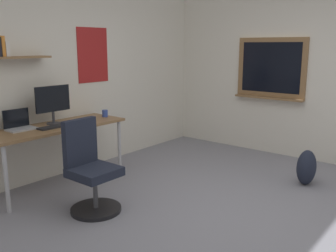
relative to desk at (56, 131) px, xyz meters
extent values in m
plane|color=gray|center=(0.59, -2.07, -0.68)|extent=(5.20, 5.20, 0.00)
cube|color=silver|center=(0.59, 0.38, 0.62)|extent=(5.00, 0.10, 2.60)
cube|color=olive|center=(-0.25, 0.23, 0.87)|extent=(0.68, 0.20, 0.02)
cube|color=#A51E1E|center=(0.88, 0.33, 0.87)|extent=(0.52, 0.01, 0.74)
cube|color=orange|center=(-0.46, 0.26, 0.99)|extent=(0.04, 0.14, 0.22)
cube|color=silver|center=(-0.41, 0.26, 0.96)|extent=(0.04, 0.14, 0.16)
cube|color=silver|center=(3.04, -2.07, 0.62)|extent=(0.10, 5.00, 2.60)
cube|color=olive|center=(2.98, -1.35, 0.67)|extent=(0.04, 1.10, 0.90)
cube|color=black|center=(2.96, -1.35, 0.67)|extent=(0.01, 0.94, 0.76)
cube|color=olive|center=(2.93, -1.35, 0.21)|extent=(0.12, 1.10, 0.03)
cube|color=olive|center=(0.00, 0.00, 0.05)|extent=(1.69, 0.61, 0.03)
cylinder|color=#B7B7BC|center=(-0.79, -0.24, -0.32)|extent=(0.04, 0.04, 0.72)
cylinder|color=#B7B7BC|center=(0.79, -0.24, -0.32)|extent=(0.04, 0.04, 0.72)
cylinder|color=#B7B7BC|center=(0.79, 0.24, -0.32)|extent=(0.04, 0.04, 0.72)
cylinder|color=black|center=(-0.21, -0.92, -0.66)|extent=(0.52, 0.52, 0.04)
cylinder|color=#4C4C51|center=(-0.21, -0.92, -0.47)|extent=(0.05, 0.05, 0.34)
cube|color=#1E2333|center=(-0.21, -0.92, -0.25)|extent=(0.44, 0.44, 0.09)
cube|color=#1E2333|center=(-0.21, -0.72, 0.03)|extent=(0.40, 0.08, 0.48)
cube|color=#ADAFB5|center=(-0.38, 0.11, 0.08)|extent=(0.31, 0.21, 0.02)
cube|color=black|center=(-0.38, 0.21, 0.19)|extent=(0.31, 0.01, 0.21)
cylinder|color=#38383D|center=(0.04, 0.11, 0.08)|extent=(0.17, 0.17, 0.01)
cylinder|color=#38383D|center=(0.04, 0.11, 0.15)|extent=(0.03, 0.03, 0.14)
cube|color=black|center=(0.04, 0.10, 0.38)|extent=(0.46, 0.02, 0.31)
cube|color=black|center=(-0.08, -0.08, 0.08)|extent=(0.37, 0.13, 0.02)
ellipsoid|color=#262628|center=(0.20, -0.08, 0.09)|extent=(0.10, 0.06, 0.03)
cylinder|color=#334CA5|center=(0.75, -0.03, 0.12)|extent=(0.08, 0.08, 0.09)
ellipsoid|color=#1E2333|center=(1.93, -2.33, -0.46)|extent=(0.32, 0.22, 0.43)
camera|label=1|loc=(-2.55, -3.77, 1.00)|focal=40.10mm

